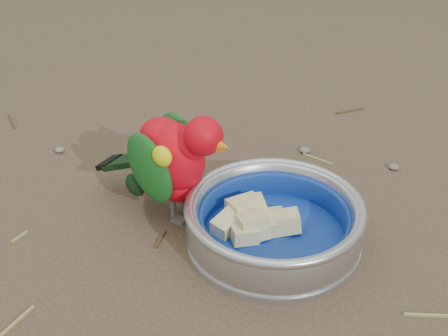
# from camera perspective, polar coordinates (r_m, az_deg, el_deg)

# --- Properties ---
(ground) EXTENTS (60.00, 60.00, 0.00)m
(ground) POSITION_cam_1_polar(r_m,az_deg,el_deg) (0.73, 4.05, -10.24)
(ground) COLOR #4E3C2D
(food_bowl) EXTENTS (0.22, 0.22, 0.02)m
(food_bowl) POSITION_cam_1_polar(r_m,az_deg,el_deg) (0.78, 4.53, -6.49)
(food_bowl) COLOR #B2B2BA
(food_bowl) RESTS_ON ground
(bowl_wall) EXTENTS (0.22, 0.22, 0.04)m
(bowl_wall) POSITION_cam_1_polar(r_m,az_deg,el_deg) (0.76, 4.63, -4.72)
(bowl_wall) COLOR #B2B2BA
(bowl_wall) RESTS_ON food_bowl
(fruit_wedges) EXTENTS (0.13, 0.13, 0.03)m
(fruit_wedges) POSITION_cam_1_polar(r_m,az_deg,el_deg) (0.77, 4.61, -5.14)
(fruit_wedges) COLOR beige
(fruit_wedges) RESTS_ON food_bowl
(lory_parrot) EXTENTS (0.21, 0.17, 0.15)m
(lory_parrot) POSITION_cam_1_polar(r_m,az_deg,el_deg) (0.79, -4.58, 0.15)
(lory_parrot) COLOR red
(lory_parrot) RESTS_ON ground
(ground_debris) EXTENTS (0.90, 0.80, 0.01)m
(ground_debris) POSITION_cam_1_polar(r_m,az_deg,el_deg) (0.77, 5.38, -7.51)
(ground_debris) COLOR #938C4B
(ground_debris) RESTS_ON ground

